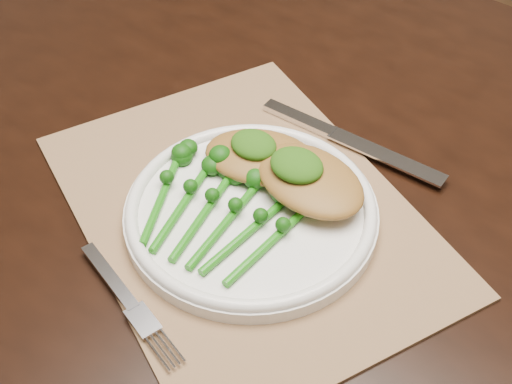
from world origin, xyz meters
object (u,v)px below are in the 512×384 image
Objects in this scene: dining_table at (303,347)px; dinner_plate at (251,211)px; chicken_fillet_left at (261,157)px; broccolini_bundle at (214,219)px; placemat at (244,211)px.

dining_table is 0.40m from dinner_plate.
chicken_fillet_left reaches higher than broccolini_bundle.
chicken_fillet_left is 0.09m from broccolini_bundle.
dining_table is 6.25× the size of dinner_plate.
chicken_fillet_left is at bearing -125.29° from dining_table.
chicken_fillet_left reaches higher than dining_table.
chicken_fillet_left is (-0.02, 0.05, 0.03)m from placemat.
broccolini_bundle is at bearing -72.99° from placemat.
dining_table is at bearing 31.64° from chicken_fillet_left.
chicken_fillet_left is (-0.04, -0.05, 0.40)m from dining_table.
dinner_plate reaches higher than placemat.
chicken_fillet_left reaches higher than placemat.
dinner_plate is at bearing 1.74° from placemat.
dinner_plate is at bearing -93.26° from dining_table.
placemat is (-0.02, -0.11, 0.37)m from dining_table.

